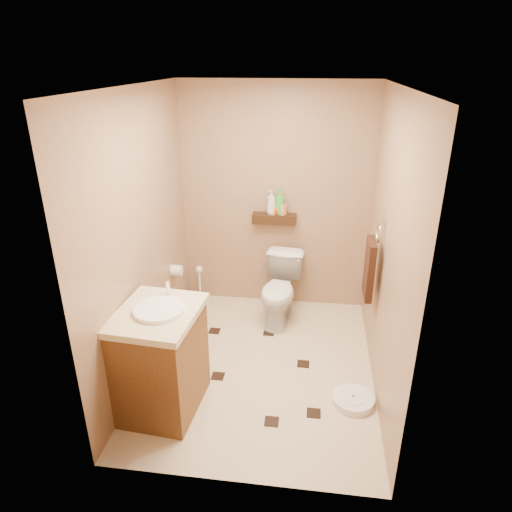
# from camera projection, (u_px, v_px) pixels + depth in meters

# --- Properties ---
(ground) EXTENTS (2.50, 2.50, 0.00)m
(ground) POSITION_uv_depth(u_px,v_px,m) (260.00, 366.00, 4.16)
(ground) COLOR beige
(ground) RESTS_ON ground
(wall_back) EXTENTS (2.00, 0.04, 2.40)m
(wall_back) POSITION_uv_depth(u_px,v_px,m) (275.00, 200.00, 4.81)
(wall_back) COLOR #9D735A
(wall_back) RESTS_ON ground
(wall_front) EXTENTS (2.00, 0.04, 2.40)m
(wall_front) POSITION_uv_depth(u_px,v_px,m) (233.00, 328.00, 2.54)
(wall_front) COLOR #9D735A
(wall_front) RESTS_ON ground
(wall_left) EXTENTS (0.04, 2.50, 2.40)m
(wall_left) POSITION_uv_depth(u_px,v_px,m) (142.00, 238.00, 3.80)
(wall_left) COLOR #9D735A
(wall_left) RESTS_ON ground
(wall_right) EXTENTS (0.04, 2.50, 2.40)m
(wall_right) POSITION_uv_depth(u_px,v_px,m) (388.00, 251.00, 3.56)
(wall_right) COLOR #9D735A
(wall_right) RESTS_ON ground
(ceiling) EXTENTS (2.00, 2.50, 0.02)m
(ceiling) POSITION_uv_depth(u_px,v_px,m) (261.00, 86.00, 3.20)
(ceiling) COLOR silver
(ceiling) RESTS_ON wall_back
(wall_shelf) EXTENTS (0.46, 0.14, 0.10)m
(wall_shelf) POSITION_uv_depth(u_px,v_px,m) (274.00, 219.00, 4.81)
(wall_shelf) COLOR #311D0D
(wall_shelf) RESTS_ON wall_back
(floor_accents) EXTENTS (1.14, 1.34, 0.01)m
(floor_accents) POSITION_uv_depth(u_px,v_px,m) (263.00, 369.00, 4.11)
(floor_accents) COLOR black
(floor_accents) RESTS_ON ground
(toilet) EXTENTS (0.47, 0.73, 0.70)m
(toilet) POSITION_uv_depth(u_px,v_px,m) (280.00, 290.00, 4.76)
(toilet) COLOR white
(toilet) RESTS_ON ground
(vanity) EXTENTS (0.64, 0.76, 1.01)m
(vanity) POSITION_uv_depth(u_px,v_px,m) (161.00, 358.00, 3.52)
(vanity) COLOR brown
(vanity) RESTS_ON ground
(bathroom_scale) EXTENTS (0.40, 0.40, 0.07)m
(bathroom_scale) POSITION_uv_depth(u_px,v_px,m) (353.00, 400.00, 3.70)
(bathroom_scale) COLOR white
(bathroom_scale) RESTS_ON ground
(toilet_brush) EXTENTS (0.11, 0.11, 0.46)m
(toilet_brush) POSITION_uv_depth(u_px,v_px,m) (200.00, 290.00, 5.17)
(toilet_brush) COLOR #175D52
(toilet_brush) RESTS_ON ground
(towel_ring) EXTENTS (0.12, 0.30, 0.76)m
(towel_ring) POSITION_uv_depth(u_px,v_px,m) (370.00, 266.00, 3.90)
(towel_ring) COLOR silver
(towel_ring) RESTS_ON wall_right
(toilet_paper) EXTENTS (0.12, 0.11, 0.12)m
(toilet_paper) POSITION_uv_depth(u_px,v_px,m) (176.00, 270.00, 4.62)
(toilet_paper) COLOR white
(toilet_paper) RESTS_ON wall_left
(bottle_a) EXTENTS (0.12, 0.12, 0.26)m
(bottle_a) POSITION_uv_depth(u_px,v_px,m) (271.00, 202.00, 4.75)
(bottle_a) COLOR silver
(bottle_a) RESTS_ON wall_shelf
(bottle_b) EXTENTS (0.10, 0.10, 0.16)m
(bottle_b) POSITION_uv_depth(u_px,v_px,m) (274.00, 207.00, 4.76)
(bottle_b) COLOR gold
(bottle_b) RESTS_ON wall_shelf
(bottle_c) EXTENTS (0.15, 0.15, 0.13)m
(bottle_c) POSITION_uv_depth(u_px,v_px,m) (278.00, 208.00, 4.76)
(bottle_c) COLOR red
(bottle_c) RESTS_ON wall_shelf
(bottle_d) EXTENTS (0.11, 0.11, 0.27)m
(bottle_d) POSITION_uv_depth(u_px,v_px,m) (280.00, 202.00, 4.73)
(bottle_d) COLOR green
(bottle_d) RESTS_ON wall_shelf
(bottle_e) EXTENTS (0.10, 0.10, 0.17)m
(bottle_e) POSITION_uv_depth(u_px,v_px,m) (282.00, 207.00, 4.75)
(bottle_e) COLOR #FF9354
(bottle_e) RESTS_ON wall_shelf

